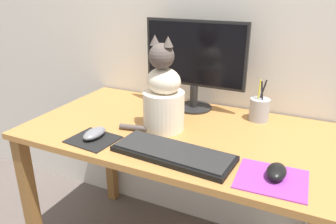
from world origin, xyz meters
TOP-DOWN VIEW (x-y plane):
  - desk at (0.00, 0.00)m, footprint 1.23×0.68m
  - monitor at (-0.03, 0.25)m, footprint 0.47×0.17m
  - keyboard at (0.08, -0.21)m, footprint 0.43×0.19m
  - mousepad_left at (-0.25, -0.23)m, footprint 0.19×0.17m
  - mousepad_right at (0.41, -0.22)m, footprint 0.21×0.19m
  - computer_mouse_left at (-0.25, -0.22)m, footprint 0.06×0.11m
  - computer_mouse_right at (0.42, -0.20)m, footprint 0.06×0.10m
  - cat at (-0.06, -0.02)m, footprint 0.26×0.19m
  - pen_cup at (0.28, 0.23)m, footprint 0.08×0.08m

SIDE VIEW (x-z plane):
  - desk at x=0.00m, z-range 0.26..0.97m
  - mousepad_right at x=0.41m, z-range 0.71..0.72m
  - mousepad_left at x=-0.25m, z-range 0.71..0.72m
  - keyboard at x=0.08m, z-range 0.71..0.74m
  - computer_mouse_left at x=-0.25m, z-range 0.72..0.75m
  - computer_mouse_right at x=0.42m, z-range 0.72..0.76m
  - pen_cup at x=0.28m, z-range 0.68..0.85m
  - cat at x=-0.06m, z-range 0.67..1.04m
  - monitor at x=-0.03m, z-range 0.74..1.15m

